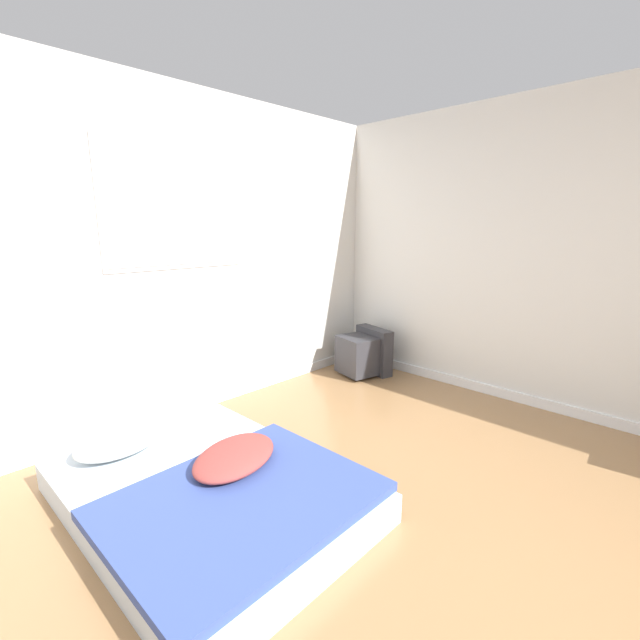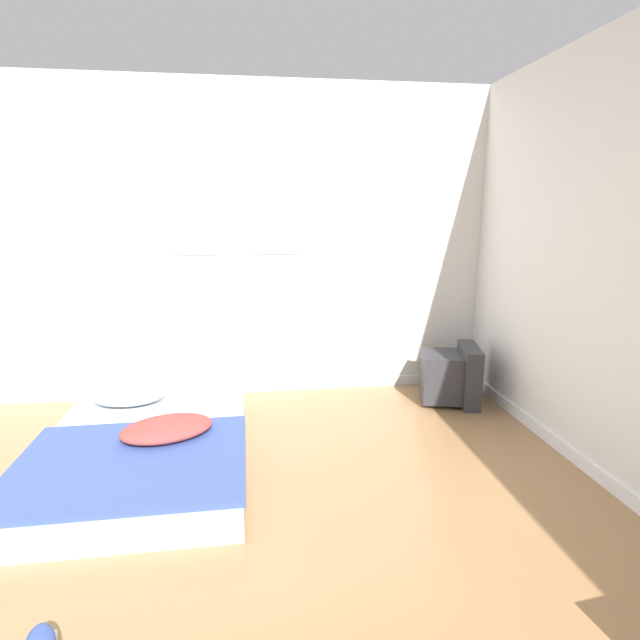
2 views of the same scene
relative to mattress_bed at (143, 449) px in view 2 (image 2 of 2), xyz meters
name	(u,v)px [view 2 (image 2 of 2)]	position (x,y,z in m)	size (l,w,h in m)	color
wall_back	(142,246)	(-0.17, 1.26, 1.18)	(8.21, 0.08, 2.60)	silver
mattress_bed	(143,449)	(0.00, 0.00, 0.00)	(1.29, 1.75, 0.31)	silver
crt_tv	(452,375)	(2.34, 0.76, 0.12)	(0.54, 0.52, 0.49)	#333338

